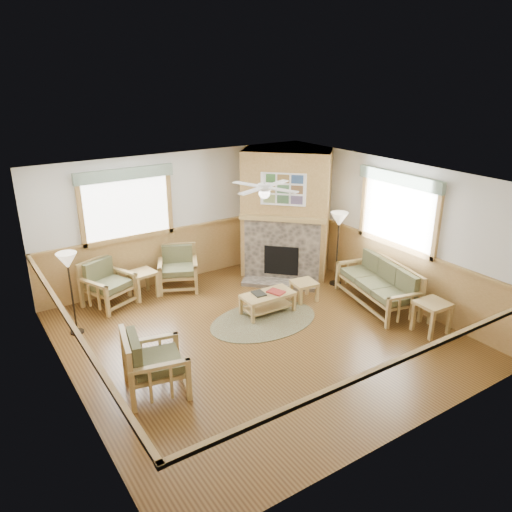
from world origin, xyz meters
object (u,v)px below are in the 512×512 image
armchair_back_left (108,284)px  end_table_chairs (143,284)px  armchair_back_right (178,269)px  end_table_sofa (431,317)px  coffee_table (268,303)px  floor_lamp_right (337,249)px  armchair_left (155,362)px  sofa (377,284)px  floor_lamp_left (72,294)px  footstool (304,291)px

armchair_back_left → end_table_chairs: size_ratio=1.63×
armchair_back_right → end_table_sofa: 4.94m
armchair_back_left → end_table_chairs: 0.70m
coffee_table → floor_lamp_right: size_ratio=0.62×
armchair_back_left → armchair_left: size_ratio=0.95×
armchair_back_right → armchair_left: 3.48m
sofa → floor_lamp_left: (-5.10, 2.02, 0.31)m
coffee_table → end_table_chairs: 2.55m
armchair_back_left → end_table_sofa: (4.28, -4.04, -0.15)m
armchair_back_right → end_table_sofa: armchair_back_right is taller
armchair_back_left → armchair_back_right: bearing=-23.6°
coffee_table → armchair_left: bearing=-156.4°
armchair_left → floor_lamp_left: 2.35m
floor_lamp_right → armchair_left: bearing=-163.0°
footstool → floor_lamp_right: 1.21m
armchair_back_right → end_table_sofa: size_ratio=1.52×
armchair_back_left → footstool: 3.75m
end_table_chairs → floor_lamp_right: bearing=-24.1°
sofa → floor_lamp_right: 1.20m
coffee_table → footstool: bearing=5.3°
end_table_chairs → floor_lamp_right: floor_lamp_right is taller
armchair_back_right → armchair_left: bearing=-95.2°
armchair_left → end_table_chairs: bearing=-5.8°
end_table_sofa → floor_lamp_right: 2.47m
coffee_table → footstool: size_ratio=2.21×
sofa → coffee_table: bearing=-100.8°
armchair_back_right → armchair_left: (-1.74, -3.02, 0.03)m
end_table_chairs → floor_lamp_right: size_ratio=0.34×
end_table_chairs → end_table_sofa: 5.41m
end_table_chairs → footstool: (2.57, -1.85, -0.08)m
sofa → floor_lamp_right: size_ratio=1.17×
armchair_back_right → footstool: armchair_back_right is taller
sofa → end_table_sofa: size_ratio=3.25×
armchair_back_left → end_table_sofa: size_ratio=1.55×
armchair_left → end_table_chairs: 3.18m
sofa → armchair_back_left: 5.09m
armchair_back_right → end_table_chairs: armchair_back_right is taller
armchair_back_right → coffee_table: (0.90, -1.92, -0.23)m
sofa → end_table_chairs: sofa is taller
footstool → floor_lamp_right: bearing=13.1°
sofa → end_table_sofa: bearing=12.6°
armchair_left → sofa: bearing=-74.7°
end_table_sofa → floor_lamp_right: floor_lamp_right is taller
floor_lamp_left → end_table_chairs: bearing=26.3°
floor_lamp_left → coffee_table: bearing=-20.5°
armchair_left → coffee_table: size_ratio=0.94×
floor_lamp_left → armchair_left: bearing=-77.2°
sofa → armchair_back_right: 3.96m
armchair_back_left → coffee_table: bearing=-63.0°
end_table_chairs → floor_lamp_left: (-1.49, -0.74, 0.47)m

